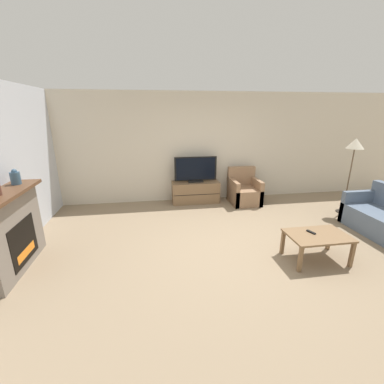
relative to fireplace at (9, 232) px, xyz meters
name	(u,v)px	position (x,y,z in m)	size (l,w,h in m)	color
ground_plane	(233,244)	(3.41, 0.20, -0.60)	(24.00, 24.00, 0.00)	#89755B
wall_back	(205,148)	(3.41, 2.76, 0.75)	(12.00, 0.06, 2.70)	beige
fireplace	(9,232)	(0.00, 0.00, 0.00)	(0.46, 1.47, 1.18)	slate
mantel_vase_right	(15,177)	(0.02, 0.44, 0.68)	(0.14, 0.14, 0.24)	#385670
tv_stand	(196,192)	(3.12, 2.46, -0.33)	(1.18, 0.45, 0.54)	brown
tv	(196,170)	(3.12, 2.46, 0.24)	(1.05, 0.18, 0.64)	black
armchair	(244,192)	(4.33, 2.24, -0.31)	(0.70, 0.76, 0.88)	#937051
coffee_table	(317,238)	(4.52, -0.48, -0.22)	(0.91, 0.60, 0.43)	brown
remote	(311,232)	(4.45, -0.40, -0.15)	(0.09, 0.15, 0.02)	black
floor_lamp	(355,148)	(6.39, 1.25, 0.88)	(0.35, 0.35, 1.69)	black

